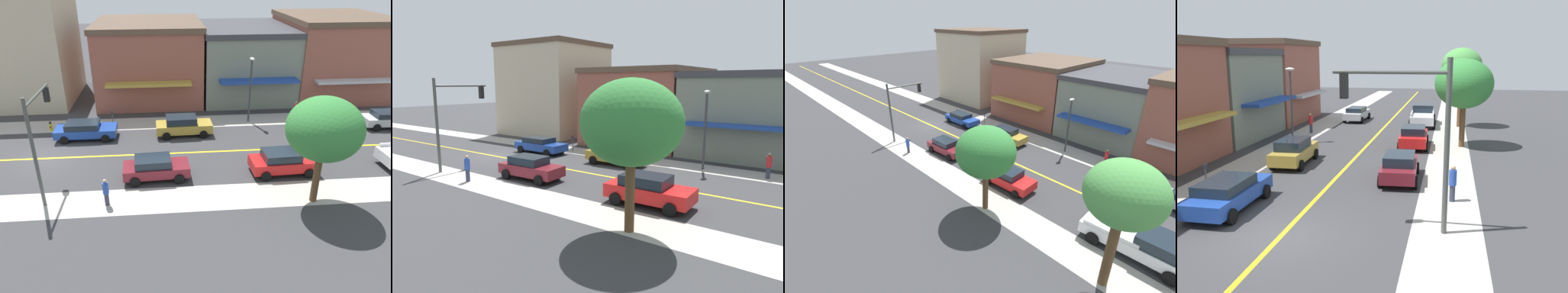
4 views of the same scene
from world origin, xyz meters
TOP-DOWN VIEW (x-y plane):
  - ground_plane at (0.00, 0.00)m, footprint 140.00×140.00m
  - sidewalk_left at (-5.93, 0.00)m, footprint 2.67×126.00m
  - sidewalk_right at (5.93, 0.00)m, footprint 2.67×126.00m
  - road_centerline_stripe at (0.00, 0.00)m, footprint 0.20×126.00m
  - tan_rowhouse at (-13.88, -5.47)m, footprint 10.26×10.33m
  - pale_office_building at (-13.87, 7.16)m, footprint 12.01×10.23m
  - brick_apartment_block at (-13.86, 17.02)m, footprint 12.40×9.66m
  - street_tree_left_near at (6.75, 25.55)m, footprint 3.61×3.61m
  - street_tree_right_corner at (6.77, 16.78)m, footprint 4.08×4.08m
  - fire_hydrant at (-5.07, -0.97)m, footprint 0.44×0.24m
  - parking_meter at (-5.46, 4.07)m, footprint 0.12×0.18m
  - traffic_light_mast at (4.59, 1.41)m, footprint 4.22×0.32m
  - street_lamp at (-5.64, 15.72)m, footprint 0.70×0.36m
  - red_sedan_right_curb at (3.39, 15.97)m, footprint 2.21×4.39m
  - maroon_sedan_right_curb at (3.40, 7.70)m, footprint 2.13×4.23m
  - gold_sedan_left_curb at (-3.24, 9.88)m, footprint 2.04×4.48m
  - blue_sedan_left_curb at (-3.25, 2.20)m, footprint 2.12×4.69m
  - white_pickup_truck at (3.35, 26.07)m, footprint 2.57×6.21m
  - pedestrian_red_shirt at (-5.62, 19.91)m, footprint 0.34×0.34m
  - pedestrian_blue_shirt at (6.12, 4.95)m, footprint 0.34×0.34m

SIDE VIEW (x-z plane):
  - ground_plane at x=0.00m, z-range 0.00..0.00m
  - road_centerline_stripe at x=0.00m, z-range 0.00..0.00m
  - sidewalk_left at x=-5.93m, z-range 0.00..0.01m
  - sidewalk_right at x=5.93m, z-range 0.00..0.01m
  - fire_hydrant at x=-5.07m, z-range -0.01..0.80m
  - blue_sedan_left_curb at x=-3.25m, z-range 0.05..1.43m
  - maroon_sedan_right_curb at x=3.40m, z-range 0.04..1.51m
  - red_sedan_right_curb at x=3.39m, z-range 0.04..1.57m
  - gold_sedan_left_curb at x=-3.24m, z-range 0.03..1.60m
  - pedestrian_red_shirt at x=-5.62m, z-range 0.05..1.71m
  - pedestrian_blue_shirt at x=6.12m, z-range 0.05..1.72m
  - white_pickup_truck at x=3.35m, z-range 0.00..1.83m
  - parking_meter at x=-5.46m, z-range 0.22..1.63m
  - brick_apartment_block at x=-13.86m, z-range 0.01..6.98m
  - street_lamp at x=-5.64m, z-range 0.73..6.31m
  - pale_office_building at x=-13.87m, z-range 0.01..7.52m
  - traffic_light_mast at x=4.59m, z-range 0.99..7.37m
  - street_tree_right_corner at x=6.77m, z-range 1.36..7.60m
  - tan_rowhouse at x=-13.88m, z-range 0.01..10.77m
  - street_tree_left_near at x=6.75m, z-range 1.94..9.06m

